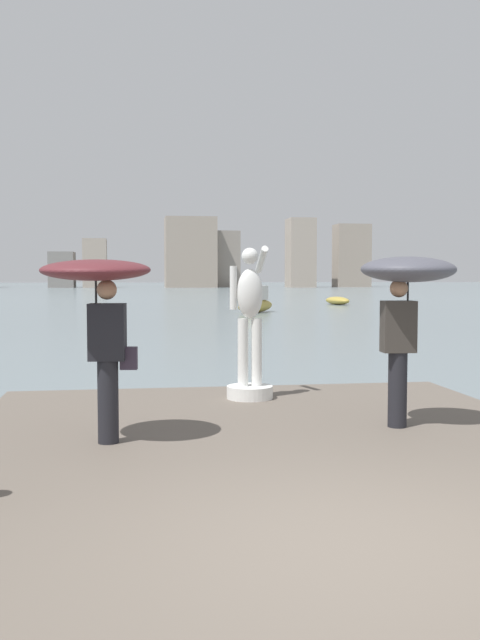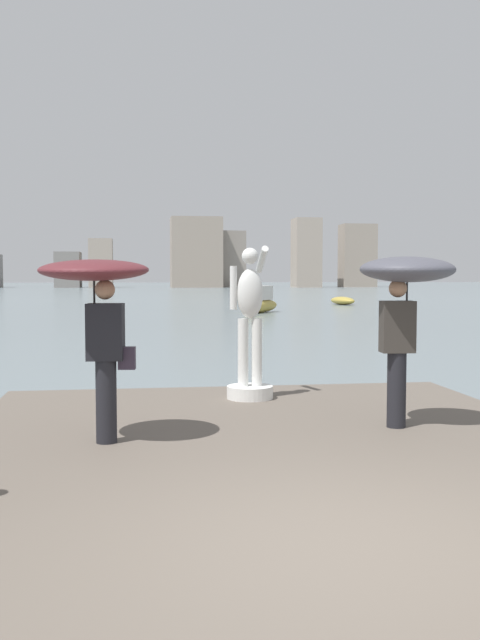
{
  "view_description": "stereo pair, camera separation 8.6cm",
  "coord_description": "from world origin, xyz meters",
  "px_view_note": "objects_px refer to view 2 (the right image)",
  "views": [
    {
      "loc": [
        -1.49,
        -4.44,
        2.17
      ],
      "look_at": [
        0.0,
        5.43,
        1.55
      ],
      "focal_mm": 40.0,
      "sensor_mm": 36.0,
      "label": 1
    },
    {
      "loc": [
        -1.4,
        -4.45,
        2.17
      ],
      "look_at": [
        0.0,
        5.43,
        1.55
      ],
      "focal_mm": 40.0,
      "sensor_mm": 36.0,
      "label": 2
    }
  ],
  "objects_px": {
    "onlooker_left": "(97,294)",
    "boat_mid": "(343,301)",
    "boat_near": "(261,303)",
    "onlooker_right": "(405,288)",
    "statue_white_figure": "(250,338)"
  },
  "relations": [
    {
      "from": "onlooker_left",
      "to": "boat_mid",
      "type": "xyz_separation_m",
      "value": [
        15.73,
        44.72,
        -1.69
      ]
    },
    {
      "from": "onlooker_left",
      "to": "boat_near",
      "type": "height_order",
      "value": "onlooker_left"
    },
    {
      "from": "onlooker_right",
      "to": "boat_near",
      "type": "relative_size",
      "value": 0.51
    },
    {
      "from": "onlooker_left",
      "to": "onlooker_right",
      "type": "relative_size",
      "value": 0.98
    },
    {
      "from": "statue_white_figure",
      "to": "boat_mid",
      "type": "relative_size",
      "value": 0.64
    },
    {
      "from": "onlooker_left",
      "to": "boat_mid",
      "type": "relative_size",
      "value": 0.57
    },
    {
      "from": "boat_near",
      "to": "boat_mid",
      "type": "height_order",
      "value": "boat_near"
    },
    {
      "from": "boat_mid",
      "to": "onlooker_left",
      "type": "bearing_deg",
      "value": -109.39
    },
    {
      "from": "onlooker_right",
      "to": "boat_mid",
      "type": "xyz_separation_m",
      "value": [
        12.24,
        44.42,
        -1.74
      ]
    },
    {
      "from": "statue_white_figure",
      "to": "onlooker_left",
      "type": "relative_size",
      "value": 1.12
    },
    {
      "from": "onlooker_left",
      "to": "boat_near",
      "type": "relative_size",
      "value": 0.5
    },
    {
      "from": "onlooker_right",
      "to": "boat_mid",
      "type": "bearing_deg",
      "value": 74.6
    },
    {
      "from": "onlooker_left",
      "to": "onlooker_right",
      "type": "bearing_deg",
      "value": 4.8
    },
    {
      "from": "onlooker_right",
      "to": "statue_white_figure",
      "type": "bearing_deg",
      "value": 124.56
    },
    {
      "from": "statue_white_figure",
      "to": "onlooker_right",
      "type": "distance_m",
      "value": 2.73
    }
  ]
}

